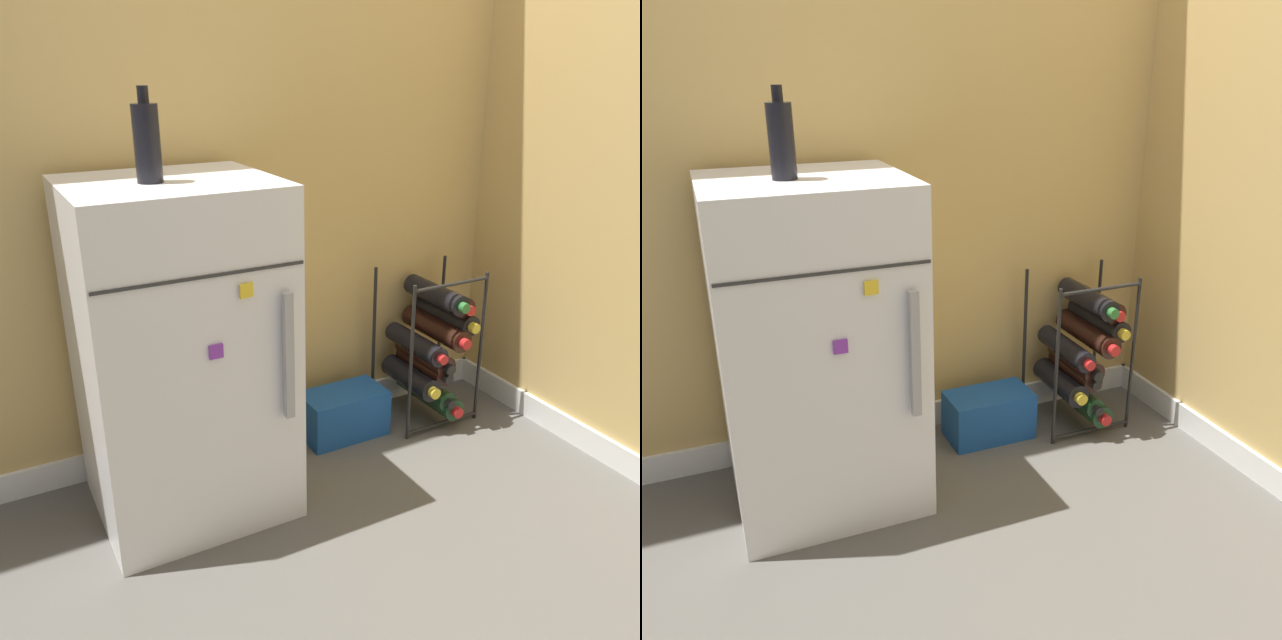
% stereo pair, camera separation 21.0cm
% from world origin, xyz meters
% --- Properties ---
extents(ground_plane, '(14.00, 14.00, 0.00)m').
position_xyz_m(ground_plane, '(0.00, 0.00, 0.00)').
color(ground_plane, '#56544F').
extents(wall_back, '(6.59, 0.07, 2.50)m').
position_xyz_m(wall_back, '(0.00, 0.66, 1.24)').
color(wall_back, tan).
rests_on(wall_back, ground_plane).
extents(mini_fridge, '(0.53, 0.49, 0.96)m').
position_xyz_m(mini_fridge, '(-0.46, 0.36, 0.48)').
color(mini_fridge, white).
rests_on(mini_fridge, ground_plane).
extents(wine_rack, '(0.31, 0.33, 0.56)m').
position_xyz_m(wine_rack, '(0.47, 0.45, 0.27)').
color(wine_rack, black).
rests_on(wine_rack, ground_plane).
extents(soda_box, '(0.29, 0.16, 0.17)m').
position_xyz_m(soda_box, '(0.12, 0.47, 0.08)').
color(soda_box, '#194C9E').
rests_on(soda_box, ground_plane).
extents(fridge_top_bottle, '(0.06, 0.06, 0.22)m').
position_xyz_m(fridge_top_bottle, '(-0.51, 0.34, 1.05)').
color(fridge_top_bottle, black).
rests_on(fridge_top_bottle, mini_fridge).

